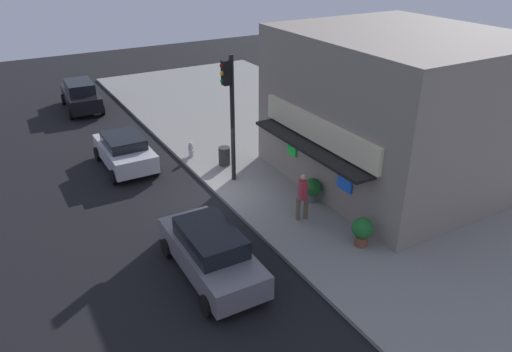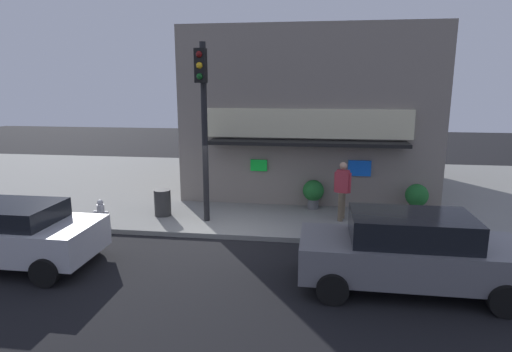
% 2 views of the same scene
% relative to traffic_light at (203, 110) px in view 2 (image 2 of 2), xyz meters
% --- Properties ---
extents(ground_plane, '(60.25, 60.25, 0.00)m').
position_rel_traffic_light_xyz_m(ground_plane, '(0.65, -1.09, -3.55)').
color(ground_plane, black).
extents(sidewalk, '(40.17, 12.18, 0.14)m').
position_rel_traffic_light_xyz_m(sidewalk, '(0.65, 5.00, -3.48)').
color(sidewalk, gray).
rests_on(sidewalk, ground_plane).
extents(corner_building, '(9.02, 8.77, 6.11)m').
position_rel_traffic_light_xyz_m(corner_building, '(3.00, 6.13, -0.35)').
color(corner_building, gray).
rests_on(corner_building, sidewalk).
extents(traffic_light, '(0.32, 0.58, 5.33)m').
position_rel_traffic_light_xyz_m(traffic_light, '(0.00, 0.00, 0.00)').
color(traffic_light, black).
rests_on(traffic_light, sidewalk).
extents(fire_hydrant, '(0.46, 0.22, 0.72)m').
position_rel_traffic_light_xyz_m(fire_hydrant, '(-3.14, -0.54, -3.06)').
color(fire_hydrant, '#B2B2B7').
rests_on(fire_hydrant, sidewalk).
extents(trash_can, '(0.53, 0.53, 0.84)m').
position_rel_traffic_light_xyz_m(trash_can, '(-1.53, 0.42, -2.98)').
color(trash_can, '#2D2D2D').
rests_on(trash_can, sidewalk).
extents(pedestrian, '(0.53, 0.49, 1.82)m').
position_rel_traffic_light_xyz_m(pedestrian, '(4.14, 0.76, -2.41)').
color(pedestrian, brown).
rests_on(pedestrian, sidewalk).
extents(potted_plant_by_doorway, '(0.72, 0.72, 0.99)m').
position_rel_traffic_light_xyz_m(potted_plant_by_doorway, '(3.25, 1.86, -2.83)').
color(potted_plant_by_doorway, '#59595B').
rests_on(potted_plant_by_doorway, sidewalk).
extents(potted_plant_by_window, '(0.72, 0.72, 1.03)m').
position_rel_traffic_light_xyz_m(potted_plant_by_window, '(6.54, 1.53, -2.81)').
color(potted_plant_by_window, brown).
rests_on(potted_plant_by_window, sidewalk).
extents(parked_car_silver, '(4.04, 2.11, 1.52)m').
position_rel_traffic_light_xyz_m(parked_car_silver, '(-3.83, -3.46, -2.75)').
color(parked_car_silver, '#B7B7BC').
rests_on(parked_car_silver, ground_plane).
extents(parked_car_grey, '(4.57, 2.04, 1.65)m').
position_rel_traffic_light_xyz_m(parked_car_grey, '(5.28, -3.43, -2.70)').
color(parked_car_grey, slate).
rests_on(parked_car_grey, ground_plane).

